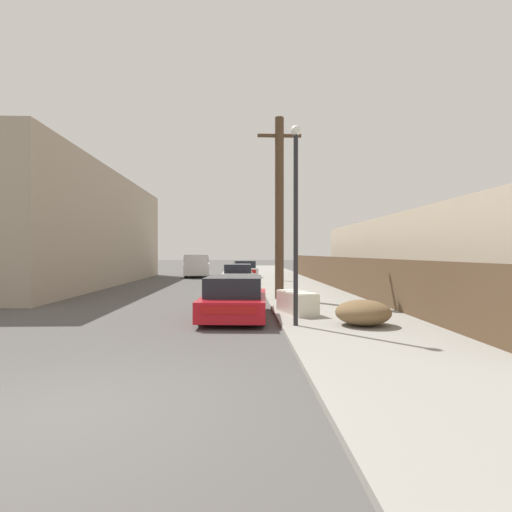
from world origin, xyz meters
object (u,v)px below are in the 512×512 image
object	(u,v)px
discarded_fridge	(297,302)
utility_pole	(279,206)
car_parked_mid	(238,275)
pickup_truck	(197,266)
brush_pile	(363,313)
street_lamp	(296,211)
pedestrian	(280,268)
parked_sports_car_red	(235,299)
car_parked_far	(244,270)

from	to	relation	value
discarded_fridge	utility_pole	world-z (taller)	utility_pole
car_parked_mid	pickup_truck	xyz separation A→B (m)	(-3.45, 8.82, 0.31)
pickup_truck	brush_pile	xyz separation A→B (m)	(6.85, -23.01, -0.48)
street_lamp	brush_pile	distance (m)	3.18
pickup_truck	brush_pile	distance (m)	24.01
pedestrian	discarded_fridge	bearing A→B (deg)	-93.49
car_parked_mid	utility_pole	bearing A→B (deg)	-77.89
parked_sports_car_red	pickup_truck	xyz separation A→B (m)	(-3.48, 21.08, 0.35)
pedestrian	brush_pile	bearing A→B (deg)	-88.11
discarded_fridge	pickup_truck	distance (m)	21.58
pedestrian	car_parked_far	bearing A→B (deg)	115.92
pickup_truck	utility_pole	distance (m)	17.93
car_parked_far	utility_pole	bearing A→B (deg)	-89.54
car_parked_mid	pedestrian	distance (m)	3.77
pickup_truck	pedestrian	size ratio (longest dim) A/B	3.28
parked_sports_car_red	brush_pile	xyz separation A→B (m)	(3.37, -1.93, -0.14)
car_parked_far	pedestrian	size ratio (longest dim) A/B	2.55
utility_pole	brush_pile	world-z (taller)	utility_pole
discarded_fridge	car_parked_mid	size ratio (longest dim) A/B	0.46
car_parked_mid	discarded_fridge	bearing A→B (deg)	-81.16
discarded_fridge	street_lamp	bearing A→B (deg)	-114.84
car_parked_mid	pickup_truck	size ratio (longest dim) A/B	0.74
discarded_fridge	parked_sports_car_red	size ratio (longest dim) A/B	0.44
street_lamp	brush_pile	size ratio (longest dim) A/B	3.58
brush_pile	pedestrian	world-z (taller)	pedestrian
discarded_fridge	utility_pole	xyz separation A→B (m)	(-0.17, 3.99, 3.46)
parked_sports_car_red	brush_pile	size ratio (longest dim) A/B	2.95
car_parked_mid	pickup_truck	bearing A→B (deg)	110.92
street_lamp	car_parked_mid	bearing A→B (deg)	96.63
car_parked_mid	pickup_truck	world-z (taller)	pickup_truck
brush_pile	pickup_truck	bearing A→B (deg)	106.59
car_parked_far	brush_pile	world-z (taller)	car_parked_far
utility_pole	pedestrian	xyz separation A→B (m)	(1.06, 10.50, -2.94)
car_parked_far	pedestrian	bearing A→B (deg)	-68.63
parked_sports_car_red	car_parked_far	world-z (taller)	car_parked_far
pedestrian	pickup_truck	bearing A→B (deg)	134.63
car_parked_mid	car_parked_far	bearing A→B (deg)	86.15
street_lamp	pedestrian	size ratio (longest dim) A/B	3.09
car_parked_mid	car_parked_far	size ratio (longest dim) A/B	0.95
pedestrian	parked_sports_car_red	bearing A→B (deg)	-100.88
car_parked_far	utility_pole	distance (m)	15.87
car_parked_far	pickup_truck	distance (m)	4.15
parked_sports_car_red	street_lamp	world-z (taller)	street_lamp
car_parked_mid	pedestrian	size ratio (longest dim) A/B	2.43
pickup_truck	pedestrian	bearing A→B (deg)	130.74
pedestrian	utility_pole	bearing A→B (deg)	-95.75
discarded_fridge	pedestrian	distance (m)	14.53
discarded_fridge	car_parked_mid	bearing A→B (deg)	83.24
car_parked_mid	brush_pile	distance (m)	14.60
discarded_fridge	car_parked_far	world-z (taller)	car_parked_far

